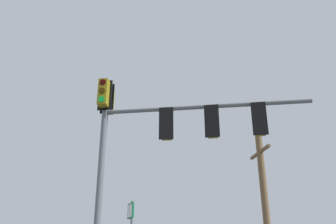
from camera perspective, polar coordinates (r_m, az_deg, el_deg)
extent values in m
cylinder|color=slate|center=(11.69, -10.22, -13.57)|extent=(0.20, 0.20, 6.99)
cylinder|color=slate|center=(12.03, 5.47, 0.78)|extent=(4.77, 4.45, 0.14)
cube|color=olive|center=(13.03, -8.73, 1.64)|extent=(0.42, 0.42, 0.90)
cube|color=black|center=(12.88, -8.94, 1.96)|extent=(0.35, 0.33, 1.04)
cylinder|color=#360503|center=(13.30, -8.45, 2.51)|extent=(0.17, 0.16, 0.20)
cylinder|color=#3C2703|center=(13.17, -8.53, 1.34)|extent=(0.17, 0.16, 0.20)
cylinder|color=green|center=(13.05, -8.61, 0.15)|extent=(0.17, 0.16, 0.20)
cube|color=olive|center=(12.51, -9.48, 2.80)|extent=(0.42, 0.42, 0.90)
cube|color=black|center=(12.66, -9.26, 2.46)|extent=(0.35, 0.33, 1.04)
cylinder|color=#360503|center=(12.51, -9.61, 4.36)|extent=(0.17, 0.16, 0.20)
cylinder|color=#3C2703|center=(12.37, -9.70, 3.14)|extent=(0.17, 0.16, 0.20)
cylinder|color=green|center=(12.24, -9.80, 1.88)|extent=(0.17, 0.16, 0.20)
cube|color=olive|center=(11.91, -0.19, -1.95)|extent=(0.42, 0.42, 0.90)
cube|color=black|center=(11.75, -0.28, -1.65)|extent=(0.34, 0.34, 1.04)
cylinder|color=#360503|center=(12.18, -0.10, -0.92)|extent=(0.16, 0.16, 0.20)
cylinder|color=#3C2703|center=(12.06, -0.11, -2.24)|extent=(0.16, 0.16, 0.20)
cylinder|color=green|center=(11.96, -0.11, -3.58)|extent=(0.16, 0.16, 0.20)
cube|color=olive|center=(11.81, 6.54, -1.59)|extent=(0.42, 0.42, 0.90)
cube|color=black|center=(11.65, 6.48, -1.29)|extent=(0.36, 0.32, 1.04)
cylinder|color=#360503|center=(12.08, 6.54, -0.56)|extent=(0.17, 0.15, 0.20)
cylinder|color=#3C2703|center=(11.96, 6.60, -1.88)|extent=(0.17, 0.15, 0.20)
cylinder|color=green|center=(11.86, 6.67, -3.23)|extent=(0.17, 0.15, 0.20)
cube|color=olive|center=(11.87, 13.29, -1.21)|extent=(0.42, 0.42, 0.90)
cube|color=black|center=(11.71, 13.31, -0.90)|extent=(0.36, 0.31, 1.04)
cylinder|color=#360503|center=(12.14, 13.14, -0.19)|extent=(0.17, 0.15, 0.20)
cylinder|color=#3C2703|center=(12.02, 13.27, -1.51)|extent=(0.17, 0.15, 0.20)
cylinder|color=green|center=(11.92, 13.40, -2.84)|extent=(0.17, 0.15, 0.20)
cylinder|color=brown|center=(17.76, 14.25, -14.33)|extent=(0.31, 0.31, 8.35)
cube|color=brown|center=(18.38, 13.39, -5.77)|extent=(1.85, 1.07, 0.12)
cube|color=#0C7238|center=(8.88, -5.51, -14.28)|extent=(0.26, 0.07, 0.34)
cube|color=white|center=(8.87, -5.60, -14.27)|extent=(0.20, 0.04, 0.28)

